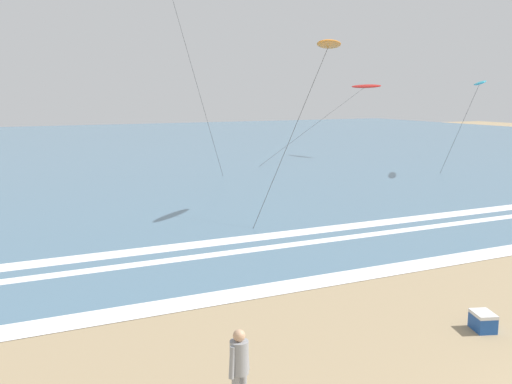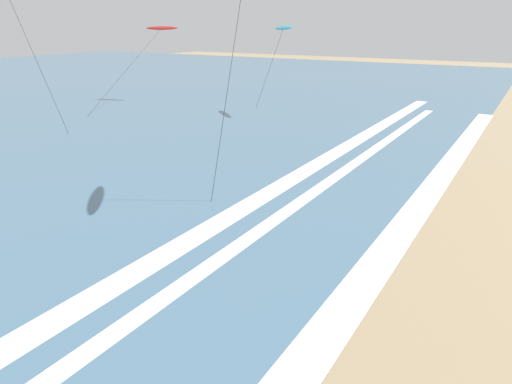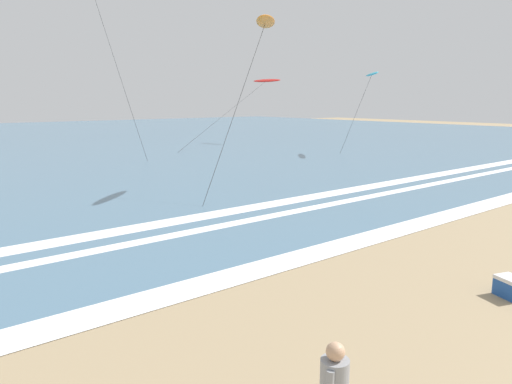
{
  "view_description": "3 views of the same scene",
  "coord_description": "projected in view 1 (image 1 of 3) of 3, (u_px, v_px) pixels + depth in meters",
  "views": [
    {
      "loc": [
        -9.55,
        -4.43,
        5.5
      ],
      "look_at": [
        -2.15,
        10.83,
        2.6
      ],
      "focal_mm": 40.92,
      "sensor_mm": 36.0,
      "label": 1
    },
    {
      "loc": [
        -12.75,
        6.52,
        6.46
      ],
      "look_at": [
        -0.85,
        13.73,
        1.35
      ],
      "focal_mm": 32.3,
      "sensor_mm": 36.0,
      "label": 2
    },
    {
      "loc": [
        -9.42,
        0.83,
        4.16
      ],
      "look_at": [
        -2.2,
        9.8,
        1.94
      ],
      "focal_mm": 33.36,
      "sensor_mm": 36.0,
      "label": 3
    }
  ],
  "objects": [
    {
      "name": "wave_foam_shoreline",
      "position": [
        363.0,
        274.0,
        17.84
      ],
      "size": [
        49.6,
        1.02,
        0.01
      ],
      "primitive_type": "cube",
      "color": "white",
      "rests_on": "ocean_surface"
    },
    {
      "name": "wave_foam_outer_break",
      "position": [
        250.0,
        238.0,
        22.24
      ],
      "size": [
        59.82,
        0.93,
        0.01
      ],
      "primitive_type": "cube",
      "color": "white",
      "rests_on": "ocean_surface"
    },
    {
      "name": "kite_orange_low_near",
      "position": [
        329.0,
        45.0,
        25.69
      ],
      "size": [
        5.85,
        2.74,
        7.83
      ],
      "color": "orange",
      "rests_on": "ground"
    },
    {
      "name": "kite_red_mid_center",
      "position": [
        365.0,
        87.0,
        50.14
      ],
      "size": [
        12.41,
        4.33,
        6.27
      ],
      "color": "red",
      "rests_on": "ground"
    },
    {
      "name": "wave_foam_mid_break",
      "position": [
        319.0,
        241.0,
        21.81
      ],
      "size": [
        46.71,
        0.57,
        0.01
      ],
      "primitive_type": "cube",
      "color": "white",
      "rests_on": "ocean_surface"
    },
    {
      "name": "surfer_foreground_main",
      "position": [
        239.0,
        366.0,
        9.82
      ],
      "size": [
        0.5,
        0.32,
        1.6
      ],
      "color": "gray",
      "rests_on": "ground"
    },
    {
      "name": "ocean_surface",
      "position": [
        83.0,
        150.0,
        57.01
      ],
      "size": [
        140.0,
        90.0,
        0.01
      ],
      "primitive_type": "cube",
      "color": "slate",
      "rests_on": "ground"
    },
    {
      "name": "kite_cyan_far_left",
      "position": [
        480.0,
        83.0,
        38.66
      ],
      "size": [
        2.91,
        3.06,
        6.35
      ],
      "color": "#23A8C6",
      "rests_on": "ground"
    },
    {
      "name": "cooler_box",
      "position": [
        483.0,
        321.0,
        13.63
      ],
      "size": [
        0.62,
        0.73,
        0.44
      ],
      "color": "#1E4C9E",
      "rests_on": "ground"
    }
  ]
}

